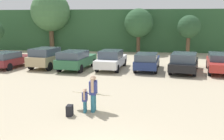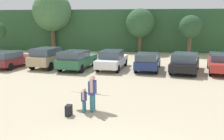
{
  "view_description": "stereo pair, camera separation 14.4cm",
  "coord_description": "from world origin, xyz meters",
  "px_view_note": "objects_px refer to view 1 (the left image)",
  "views": [
    {
      "loc": [
        0.97,
        -6.23,
        3.91
      ],
      "look_at": [
        -0.83,
        7.94,
        1.11
      ],
      "focal_mm": 40.61,
      "sensor_mm": 36.0,
      "label": 1
    },
    {
      "loc": [
        1.11,
        -6.21,
        3.91
      ],
      "look_at": [
        -0.83,
        7.94,
        1.11
      ],
      "focal_mm": 40.61,
      "sensor_mm": 36.0,
      "label": 2
    }
  ],
  "objects_px": {
    "parked_car_maroon": "(9,59)",
    "parked_car_tan": "(48,57)",
    "parked_car_forest_green": "(76,59)",
    "parked_car_red": "(221,62)",
    "parked_car_navy": "(147,61)",
    "person_adult": "(93,91)",
    "surfboard_cream": "(91,94)",
    "person_child": "(85,99)",
    "backpack_dropped": "(70,110)",
    "parked_car_black": "(184,62)",
    "parked_car_white": "(111,59)"
  },
  "relations": [
    {
      "from": "parked_car_forest_green",
      "to": "parked_car_red",
      "type": "height_order",
      "value": "parked_car_forest_green"
    },
    {
      "from": "person_adult",
      "to": "parked_car_white",
      "type": "bearing_deg",
      "value": -87.28
    },
    {
      "from": "parked_car_red",
      "to": "person_adult",
      "type": "height_order",
      "value": "person_adult"
    },
    {
      "from": "parked_car_maroon",
      "to": "parked_car_navy",
      "type": "relative_size",
      "value": 0.95
    },
    {
      "from": "parked_car_forest_green",
      "to": "parked_car_white",
      "type": "distance_m",
      "value": 2.86
    },
    {
      "from": "parked_car_tan",
      "to": "person_adult",
      "type": "height_order",
      "value": "parked_car_tan"
    },
    {
      "from": "parked_car_maroon",
      "to": "person_child",
      "type": "relative_size",
      "value": 4.0
    },
    {
      "from": "parked_car_tan",
      "to": "parked_car_black",
      "type": "bearing_deg",
      "value": -82.54
    },
    {
      "from": "parked_car_red",
      "to": "surfboard_cream",
      "type": "xyz_separation_m",
      "value": [
        -8.13,
        -9.46,
        -0.03
      ]
    },
    {
      "from": "parked_car_white",
      "to": "parked_car_black",
      "type": "bearing_deg",
      "value": -89.51
    },
    {
      "from": "parked_car_white",
      "to": "surfboard_cream",
      "type": "height_order",
      "value": "parked_car_white"
    },
    {
      "from": "parked_car_maroon",
      "to": "parked_car_navy",
      "type": "bearing_deg",
      "value": -77.62
    },
    {
      "from": "parked_car_maroon",
      "to": "parked_car_forest_green",
      "type": "height_order",
      "value": "parked_car_forest_green"
    },
    {
      "from": "parked_car_forest_green",
      "to": "person_adult",
      "type": "bearing_deg",
      "value": -152.87
    },
    {
      "from": "parked_car_black",
      "to": "surfboard_cream",
      "type": "height_order",
      "value": "parked_car_black"
    },
    {
      "from": "parked_car_red",
      "to": "parked_car_navy",
      "type": "bearing_deg",
      "value": 100.31
    },
    {
      "from": "surfboard_cream",
      "to": "parked_car_black",
      "type": "bearing_deg",
      "value": -106.51
    },
    {
      "from": "person_adult",
      "to": "surfboard_cream",
      "type": "relative_size",
      "value": 0.79
    },
    {
      "from": "parked_car_maroon",
      "to": "parked_car_white",
      "type": "distance_m",
      "value": 8.57
    },
    {
      "from": "parked_car_white",
      "to": "parked_car_navy",
      "type": "bearing_deg",
      "value": -88.49
    },
    {
      "from": "person_adult",
      "to": "person_child",
      "type": "xyz_separation_m",
      "value": [
        -0.34,
        -0.18,
        -0.31
      ]
    },
    {
      "from": "parked_car_forest_green",
      "to": "parked_car_black",
      "type": "xyz_separation_m",
      "value": [
        8.5,
        0.0,
        -0.04
      ]
    },
    {
      "from": "backpack_dropped",
      "to": "parked_car_maroon",
      "type": "bearing_deg",
      "value": 129.34
    },
    {
      "from": "person_adult",
      "to": "parked_car_red",
      "type": "bearing_deg",
      "value": -129.98
    },
    {
      "from": "parked_car_black",
      "to": "person_adult",
      "type": "relative_size",
      "value": 3.15
    },
    {
      "from": "parked_car_maroon",
      "to": "person_child",
      "type": "distance_m",
      "value": 12.86
    },
    {
      "from": "person_adult",
      "to": "backpack_dropped",
      "type": "distance_m",
      "value": 1.3
    },
    {
      "from": "surfboard_cream",
      "to": "person_adult",
      "type": "bearing_deg",
      "value": 146.42
    },
    {
      "from": "parked_car_tan",
      "to": "surfboard_cream",
      "type": "relative_size",
      "value": 2.14
    },
    {
      "from": "parked_car_navy",
      "to": "backpack_dropped",
      "type": "xyz_separation_m",
      "value": [
        -3.28,
        -10.27,
        -0.53
      ]
    },
    {
      "from": "parked_car_navy",
      "to": "parked_car_red",
      "type": "xyz_separation_m",
      "value": [
        5.61,
        -0.02,
        0.02
      ]
    },
    {
      "from": "person_adult",
      "to": "parked_car_forest_green",
      "type": "bearing_deg",
      "value": -70.56
    },
    {
      "from": "parked_car_maroon",
      "to": "surfboard_cream",
      "type": "bearing_deg",
      "value": -124.97
    },
    {
      "from": "parked_car_maroon",
      "to": "parked_car_tan",
      "type": "distance_m",
      "value": 3.23
    },
    {
      "from": "parked_car_forest_green",
      "to": "parked_car_white",
      "type": "height_order",
      "value": "parked_car_forest_green"
    },
    {
      "from": "parked_car_black",
      "to": "person_adult",
      "type": "bearing_deg",
      "value": 163.72
    },
    {
      "from": "surfboard_cream",
      "to": "backpack_dropped",
      "type": "height_order",
      "value": "surfboard_cream"
    },
    {
      "from": "parked_car_black",
      "to": "person_child",
      "type": "relative_size",
      "value": 4.79
    },
    {
      "from": "parked_car_tan",
      "to": "parked_car_red",
      "type": "height_order",
      "value": "parked_car_tan"
    },
    {
      "from": "parked_car_navy",
      "to": "person_adult",
      "type": "xyz_separation_m",
      "value": [
        -2.4,
        -9.61,
        0.15
      ]
    },
    {
      "from": "parked_car_navy",
      "to": "parked_car_black",
      "type": "xyz_separation_m",
      "value": [
        2.81,
        -0.34,
        0.02
      ]
    },
    {
      "from": "parked_car_tan",
      "to": "parked_car_navy",
      "type": "bearing_deg",
      "value": -81.09
    },
    {
      "from": "parked_car_tan",
      "to": "backpack_dropped",
      "type": "relative_size",
      "value": 9.66
    },
    {
      "from": "parked_car_black",
      "to": "surfboard_cream",
      "type": "bearing_deg",
      "value": 162.8
    },
    {
      "from": "parked_car_red",
      "to": "parked_car_forest_green",
      "type": "bearing_deg",
      "value": 102.15
    },
    {
      "from": "parked_car_navy",
      "to": "parked_car_red",
      "type": "height_order",
      "value": "parked_car_navy"
    },
    {
      "from": "person_child",
      "to": "parked_car_red",
      "type": "bearing_deg",
      "value": -130.63
    },
    {
      "from": "parked_car_black",
      "to": "surfboard_cream",
      "type": "distance_m",
      "value": 10.58
    },
    {
      "from": "parked_car_forest_green",
      "to": "parked_car_red",
      "type": "relative_size",
      "value": 0.93
    },
    {
      "from": "parked_car_navy",
      "to": "person_child",
      "type": "distance_m",
      "value": 10.16
    }
  ]
}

